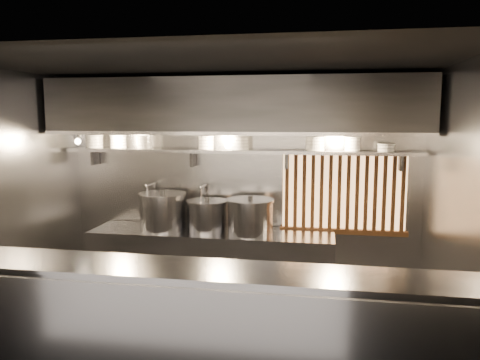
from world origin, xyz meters
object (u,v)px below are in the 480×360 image
(pendant_bulb, at_px, (228,145))
(stock_pot_left, at_px, (163,211))
(stock_pot_right, at_px, (250,216))
(heat_lamp, at_px, (76,137))
(stock_pot_mid, at_px, (207,215))

(pendant_bulb, height_order, stock_pot_left, pendant_bulb)
(stock_pot_right, bearing_deg, heat_lamp, -173.67)
(stock_pot_right, bearing_deg, pendant_bulb, 158.05)
(pendant_bulb, height_order, stock_pot_right, pendant_bulb)
(stock_pot_mid, bearing_deg, stock_pot_right, -7.43)
(pendant_bulb, bearing_deg, stock_pot_right, -21.95)
(pendant_bulb, xyz_separation_m, stock_pot_left, (-0.83, -0.07, -0.83))
(heat_lamp, distance_m, stock_pot_left, 1.38)
(pendant_bulb, height_order, stock_pot_mid, pendant_bulb)
(stock_pot_mid, relative_size, stock_pot_right, 0.76)
(stock_pot_mid, bearing_deg, heat_lamp, -168.82)
(heat_lamp, height_order, pendant_bulb, heat_lamp)
(pendant_bulb, relative_size, stock_pot_mid, 0.33)
(stock_pot_mid, bearing_deg, pendant_bulb, 9.94)
(stock_pot_left, bearing_deg, pendant_bulb, 4.98)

